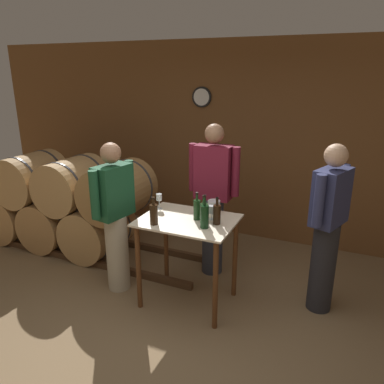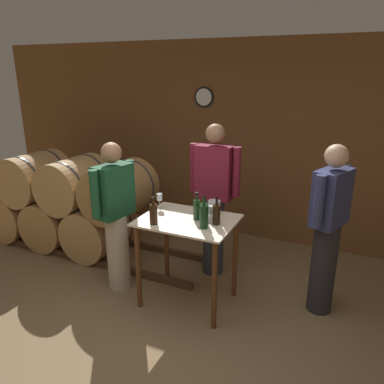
{
  "view_description": "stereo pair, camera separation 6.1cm",
  "coord_description": "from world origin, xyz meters",
  "px_view_note": "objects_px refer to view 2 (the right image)",
  "views": [
    {
      "loc": [
        1.36,
        -2.25,
        2.29
      ],
      "look_at": [
        -0.03,
        0.92,
        1.16
      ],
      "focal_mm": 35.0,
      "sensor_mm": 36.0,
      "label": 1
    },
    {
      "loc": [
        1.42,
        -2.23,
        2.29
      ],
      "look_at": [
        -0.03,
        0.92,
        1.16
      ],
      "focal_mm": 35.0,
      "sensor_mm": 36.0,
      "label": 2
    }
  ],
  "objects_px": {
    "wine_bottle_far_right": "(216,214)",
    "person_visitor_bearded": "(214,197)",
    "wine_bottle_left": "(197,209)",
    "person_visitor_with_scarf": "(328,228)",
    "wine_bottle_far_left": "(153,214)",
    "wine_bottle_center": "(203,213)",
    "ice_bucket": "(214,207)",
    "wine_glass_near_left": "(159,198)",
    "person_host": "(115,215)",
    "wine_bottle_right": "(204,216)",
    "wine_glass_near_center": "(212,210)"
  },
  "relations": [
    {
      "from": "wine_glass_near_left",
      "to": "ice_bucket",
      "type": "bearing_deg",
      "value": 12.57
    },
    {
      "from": "wine_bottle_center",
      "to": "wine_glass_near_left",
      "type": "height_order",
      "value": "wine_bottle_center"
    },
    {
      "from": "wine_bottle_far_right",
      "to": "person_visitor_bearded",
      "type": "distance_m",
      "value": 0.73
    },
    {
      "from": "wine_bottle_right",
      "to": "person_visitor_bearded",
      "type": "bearing_deg",
      "value": 104.91
    },
    {
      "from": "wine_bottle_far_right",
      "to": "person_visitor_bearded",
      "type": "height_order",
      "value": "person_visitor_bearded"
    },
    {
      "from": "person_visitor_with_scarf",
      "to": "wine_glass_near_center",
      "type": "bearing_deg",
      "value": -162.46
    },
    {
      "from": "wine_bottle_right",
      "to": "person_host",
      "type": "distance_m",
      "value": 1.04
    },
    {
      "from": "wine_bottle_far_left",
      "to": "person_visitor_bearded",
      "type": "bearing_deg",
      "value": 74.49
    },
    {
      "from": "person_visitor_with_scarf",
      "to": "wine_bottle_left",
      "type": "bearing_deg",
      "value": -161.83
    },
    {
      "from": "wine_bottle_far_left",
      "to": "wine_bottle_right",
      "type": "height_order",
      "value": "wine_bottle_right"
    },
    {
      "from": "wine_bottle_far_left",
      "to": "wine_bottle_left",
      "type": "distance_m",
      "value": 0.42
    },
    {
      "from": "wine_glass_near_center",
      "to": "person_host",
      "type": "bearing_deg",
      "value": -170.99
    },
    {
      "from": "person_visitor_bearded",
      "to": "wine_glass_near_center",
      "type": "bearing_deg",
      "value": -70.88
    },
    {
      "from": "wine_bottle_far_right",
      "to": "person_visitor_with_scarf",
      "type": "relative_size",
      "value": 0.16
    },
    {
      "from": "wine_bottle_far_left",
      "to": "wine_glass_near_center",
      "type": "xyz_separation_m",
      "value": [
        0.45,
        0.33,
        -0.0
      ]
    },
    {
      "from": "wine_bottle_right",
      "to": "wine_glass_near_center",
      "type": "bearing_deg",
      "value": 92.67
    },
    {
      "from": "person_visitor_bearded",
      "to": "person_host",
      "type": "bearing_deg",
      "value": -137.7
    },
    {
      "from": "wine_bottle_right",
      "to": "wine_bottle_far_right",
      "type": "xyz_separation_m",
      "value": [
        0.07,
        0.13,
        -0.02
      ]
    },
    {
      "from": "wine_bottle_left",
      "to": "wine_bottle_right",
      "type": "xyz_separation_m",
      "value": [
        0.14,
        -0.16,
        0.01
      ]
    },
    {
      "from": "wine_bottle_left",
      "to": "wine_bottle_far_right",
      "type": "height_order",
      "value": "wine_bottle_left"
    },
    {
      "from": "wine_bottle_center",
      "to": "ice_bucket",
      "type": "distance_m",
      "value": 0.3
    },
    {
      "from": "person_host",
      "to": "wine_glass_near_center",
      "type": "bearing_deg",
      "value": 9.01
    },
    {
      "from": "wine_bottle_far_left",
      "to": "wine_glass_near_left",
      "type": "xyz_separation_m",
      "value": [
        -0.15,
        0.39,
        0.02
      ]
    },
    {
      "from": "wine_bottle_far_right",
      "to": "person_visitor_bearded",
      "type": "xyz_separation_m",
      "value": [
        -0.28,
        0.67,
        -0.08
      ]
    },
    {
      "from": "wine_glass_near_left",
      "to": "person_visitor_bearded",
      "type": "distance_m",
      "value": 0.67
    },
    {
      "from": "wine_glass_near_center",
      "to": "person_visitor_bearded",
      "type": "bearing_deg",
      "value": 109.12
    },
    {
      "from": "ice_bucket",
      "to": "person_visitor_bearded",
      "type": "height_order",
      "value": "person_visitor_bearded"
    },
    {
      "from": "wine_bottle_left",
      "to": "person_visitor_with_scarf",
      "type": "distance_m",
      "value": 1.25
    },
    {
      "from": "person_visitor_bearded",
      "to": "wine_bottle_far_left",
      "type": "bearing_deg",
      "value": -105.51
    },
    {
      "from": "wine_glass_near_center",
      "to": "ice_bucket",
      "type": "xyz_separation_m",
      "value": [
        -0.05,
        0.18,
        -0.04
      ]
    },
    {
      "from": "wine_bottle_far_left",
      "to": "ice_bucket",
      "type": "distance_m",
      "value": 0.65
    },
    {
      "from": "wine_glass_near_left",
      "to": "person_visitor_bearded",
      "type": "bearing_deg",
      "value": 52.26
    },
    {
      "from": "wine_bottle_far_left",
      "to": "wine_bottle_center",
      "type": "xyz_separation_m",
      "value": [
        0.42,
        0.22,
        0.0
      ]
    },
    {
      "from": "wine_bottle_center",
      "to": "wine_bottle_right",
      "type": "distance_m",
      "value": 0.11
    },
    {
      "from": "wine_bottle_center",
      "to": "person_visitor_with_scarf",
      "type": "distance_m",
      "value": 1.18
    },
    {
      "from": "wine_bottle_center",
      "to": "person_visitor_with_scarf",
      "type": "bearing_deg",
      "value": 22.26
    },
    {
      "from": "wine_glass_near_center",
      "to": "ice_bucket",
      "type": "height_order",
      "value": "wine_glass_near_center"
    },
    {
      "from": "wine_glass_near_left",
      "to": "person_host",
      "type": "distance_m",
      "value": 0.5
    },
    {
      "from": "wine_bottle_far_left",
      "to": "person_host",
      "type": "xyz_separation_m",
      "value": [
        -0.56,
        0.17,
        -0.16
      ]
    },
    {
      "from": "wine_bottle_right",
      "to": "wine_glass_near_left",
      "type": "distance_m",
      "value": 0.67
    },
    {
      "from": "wine_glass_near_left",
      "to": "wine_bottle_left",
      "type": "bearing_deg",
      "value": -13.38
    },
    {
      "from": "wine_bottle_left",
      "to": "person_visitor_bearded",
      "type": "bearing_deg",
      "value": 96.22
    },
    {
      "from": "wine_bottle_far_left",
      "to": "wine_bottle_left",
      "type": "xyz_separation_m",
      "value": [
        0.32,
        0.27,
        0.0
      ]
    },
    {
      "from": "wine_bottle_left",
      "to": "wine_bottle_far_right",
      "type": "xyz_separation_m",
      "value": [
        0.22,
        -0.03,
        -0.01
      ]
    },
    {
      "from": "person_visitor_with_scarf",
      "to": "person_visitor_bearded",
      "type": "xyz_separation_m",
      "value": [
        -1.25,
        0.25,
        0.04
      ]
    },
    {
      "from": "wine_bottle_center",
      "to": "wine_bottle_right",
      "type": "height_order",
      "value": "wine_bottle_right"
    },
    {
      "from": "wine_bottle_far_right",
      "to": "person_visitor_bearded",
      "type": "bearing_deg",
      "value": 113.12
    },
    {
      "from": "wine_bottle_left",
      "to": "wine_glass_near_center",
      "type": "bearing_deg",
      "value": 22.97
    },
    {
      "from": "person_host",
      "to": "wine_bottle_far_right",
      "type": "bearing_deg",
      "value": 3.89
    },
    {
      "from": "wine_bottle_far_right",
      "to": "person_host",
      "type": "distance_m",
      "value": 1.11
    }
  ]
}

